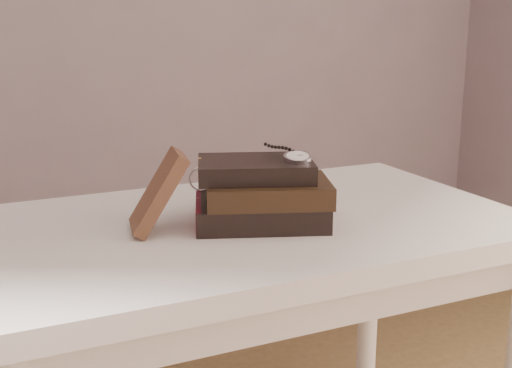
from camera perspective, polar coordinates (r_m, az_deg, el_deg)
name	(u,v)px	position (r m, az deg, el deg)	size (l,w,h in m)	color
table	(250,265)	(1.28, -0.53, -6.91)	(1.00, 0.60, 0.75)	silver
book_stack	(262,194)	(1.20, 0.50, -0.90)	(0.27, 0.23, 0.12)	black
journal	(159,192)	(1.17, -8.29, -0.67)	(0.02, 0.10, 0.15)	#402418
pocket_watch	(296,157)	(1.19, 3.41, 2.34)	(0.06, 0.15, 0.02)	silver
eyeglasses	(214,178)	(1.27, -3.58, 0.47)	(0.13, 0.14, 0.05)	silver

